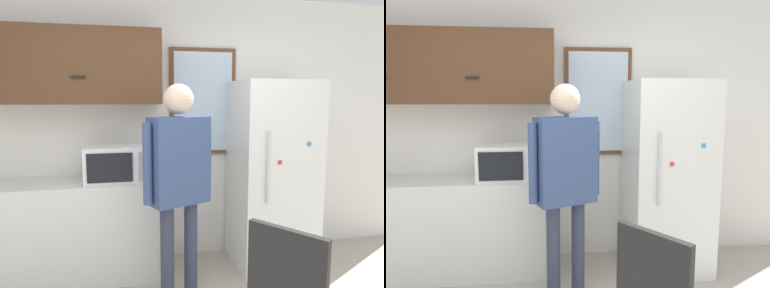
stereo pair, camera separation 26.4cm
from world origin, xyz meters
The scene contains 7 objects.
back_wall centered at (0.00, 2.05, 1.35)m, with size 6.00×0.06×2.70m.
counter centered at (-1.09, 1.74, 0.46)m, with size 2.23×0.56×0.92m.
upper_cabinets centered at (-1.09, 1.84, 1.95)m, with size 2.23×0.39×0.67m.
microwave centered at (-0.40, 1.67, 1.08)m, with size 0.55×0.38×0.32m.
person centered at (0.09, 1.18, 1.10)m, with size 0.58×0.37×1.78m.
refrigerator centered at (1.11, 1.67, 0.92)m, with size 0.75×0.72×1.84m.
window centered at (0.48, 2.01, 1.63)m, with size 0.69×0.05×1.09m.
Camera 2 is at (-0.07, -1.49, 1.67)m, focal length 32.00 mm.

